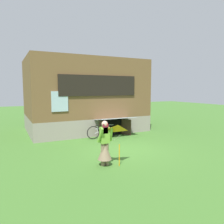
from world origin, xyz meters
TOP-DOWN VIEW (x-y plane):
  - ground_plane at (0.00, 0.00)m, footprint 60.00×60.00m
  - log_house at (0.00, 5.54)m, footprint 7.50×6.21m
  - person at (-1.76, -1.62)m, footprint 0.61×0.53m
  - kite at (-1.48, -2.13)m, footprint 0.86×0.93m
  - bicycle_silver at (-0.07, 2.49)m, footprint 1.77×0.12m

SIDE VIEW (x-z plane):
  - ground_plane at x=0.00m, z-range 0.00..0.00m
  - bicycle_silver at x=-0.07m, z-range -0.01..0.79m
  - person at x=-1.76m, z-range -0.13..1.55m
  - kite at x=-1.48m, z-range 0.51..1.97m
  - log_house at x=0.00m, z-range 0.00..4.76m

